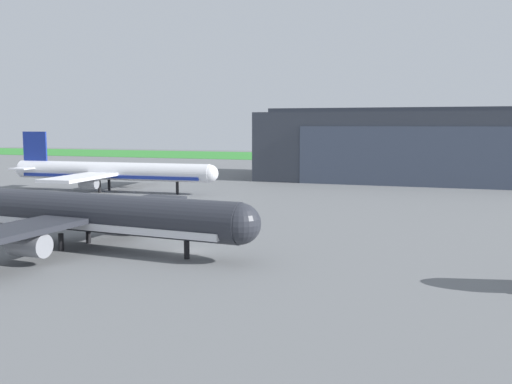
{
  "coord_description": "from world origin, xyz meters",
  "views": [
    {
      "loc": [
        25.47,
        -53.62,
        13.28
      ],
      "look_at": [
        0.64,
        20.12,
        4.08
      ],
      "focal_mm": 40.27,
      "sensor_mm": 36.0,
      "label": 1
    }
  ],
  "objects": [
    {
      "name": "maintenance_hangar",
      "position": [
        29.97,
        88.82,
        8.17
      ],
      "size": [
        95.97,
        32.97,
        17.25
      ],
      "color": "#383D47",
      "rests_on": "ground_plane"
    },
    {
      "name": "grass_field_strip",
      "position": [
        0.0,
        177.6,
        0.04
      ],
      "size": [
        440.0,
        56.0,
        0.08
      ],
      "primitive_type": "cube",
      "color": "#338833",
      "rests_on": "ground_plane"
    },
    {
      "name": "airliner_far_left",
      "position": [
        -37.67,
        43.98,
        3.99
      ],
      "size": [
        44.27,
        36.13,
        11.81
      ],
      "color": "white",
      "rests_on": "ground_plane"
    },
    {
      "name": "ground_plane",
      "position": [
        0.0,
        0.0,
        0.0
      ],
      "size": [
        440.0,
        440.0,
        0.0
      ],
      "primitive_type": "plane",
      "color": "slate"
    },
    {
      "name": "airliner_near_right",
      "position": [
        -11.21,
        -1.91,
        3.75
      ],
      "size": [
        40.19,
        36.08,
        13.04
      ],
      "color": "#282B33",
      "rests_on": "ground_plane"
    }
  ]
}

